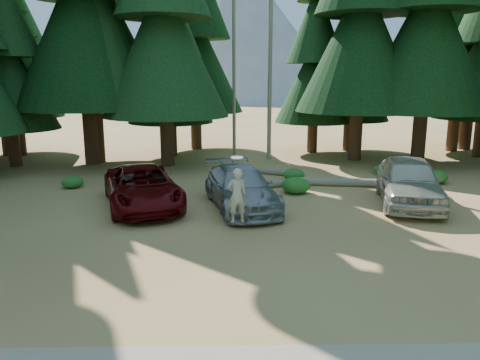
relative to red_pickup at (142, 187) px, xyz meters
The scene contains 18 objects.
ground 6.42m from the red_pickup, 43.69° to the right, with size 160.00×160.00×0.00m, color #A27345.
forest_belt_north 11.58m from the red_pickup, 66.46° to the left, with size 36.00×7.00×22.00m, color black, non-canonical shape.
snag_front 12.60m from the red_pickup, 61.78° to the left, with size 0.24×0.24×12.00m, color slate.
snag_back 12.81m from the red_pickup, 73.58° to the left, with size 0.20×0.20×10.00m, color slate.
mountain_peak 84.70m from the red_pickup, 88.61° to the left, with size 48.00×50.00×28.00m.
red_pickup is the anchor object (origin of this frame).
silver_minivan_center 3.60m from the red_pickup, ahead, with size 2.06×5.06×1.47m, color #9D9FA4.
silver_minivan_right 9.87m from the red_pickup, ahead, with size 2.09×5.20×1.77m, color beige.
frisbee_player 4.49m from the red_pickup, 40.06° to the right, with size 0.70×0.55×2.03m.
log_left 5.28m from the red_pickup, 31.44° to the left, with size 0.30×0.30×4.17m, color slate.
log_mid 7.60m from the red_pickup, 50.26° to the left, with size 0.30×0.30×3.61m, color slate.
log_right 9.52m from the red_pickup, 18.35° to the left, with size 0.36×0.36×5.57m, color slate.
shrub_far_left 4.72m from the red_pickup, 139.64° to the left, with size 0.93×0.93×0.51m, color #1F6822.
shrub_left 3.63m from the red_pickup, 42.08° to the left, with size 0.71×0.71×0.39m, color #1F6822.
shrub_center_left 6.21m from the red_pickup, 18.15° to the left, with size 1.18×1.18×0.65m, color #1F6822.
shrub_center_right 7.52m from the red_pickup, 35.37° to the left, with size 0.98×0.98×0.54m, color #1F6822.
shrub_right 11.98m from the red_pickup, 27.38° to the left, with size 0.91×0.91×0.50m, color #1F6822.
shrub_far_right 12.92m from the red_pickup, 16.39° to the left, with size 1.07×1.07×0.59m, color #1F6822.
Camera 1 is at (-1.34, -12.22, 4.70)m, focal length 35.00 mm.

